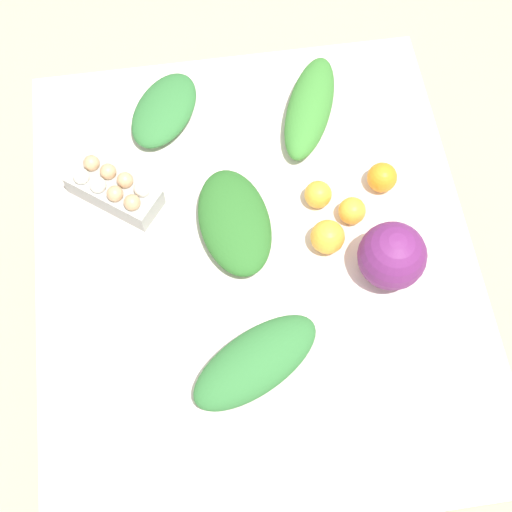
{
  "coord_description": "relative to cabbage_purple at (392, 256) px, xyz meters",
  "views": [
    {
      "loc": [
        -0.71,
        0.1,
        2.33
      ],
      "look_at": [
        0.0,
        0.0,
        0.79
      ],
      "focal_mm": 50.0,
      "sensor_mm": 36.0,
      "label": 1
    }
  ],
  "objects": [
    {
      "name": "ground_plane",
      "position": [
        0.07,
        0.31,
        -0.85
      ],
      "size": [
        8.0,
        8.0,
        0.0
      ],
      "primitive_type": "plane",
      "color": "#C6B289"
    },
    {
      "name": "dining_table",
      "position": [
        0.07,
        0.31,
        -0.18
      ],
      "size": [
        1.25,
        1.06,
        0.77
      ],
      "color": "silver",
      "rests_on": "ground_plane"
    },
    {
      "name": "cabbage_purple",
      "position": [
        0.0,
        0.0,
        0.0
      ],
      "size": [
        0.16,
        0.16,
        0.16
      ],
      "primitive_type": "sphere",
      "color": "#6B2366",
      "rests_on": "dining_table"
    },
    {
      "name": "egg_carton",
      "position": [
        0.29,
        0.63,
        -0.04
      ],
      "size": [
        0.22,
        0.24,
        0.09
      ],
      "rotation": [
        0.0,
        0.0,
        0.91
      ],
      "color": "#A8A8A3",
      "rests_on": "dining_table"
    },
    {
      "name": "greens_bunch_beet_tops",
      "position": [
        -0.19,
        0.34,
        -0.04
      ],
      "size": [
        0.27,
        0.35,
        0.08
      ],
      "primitive_type": "ellipsoid",
      "rotation": [
        0.0,
        0.0,
        5.2
      ],
      "color": "#337538",
      "rests_on": "dining_table"
    },
    {
      "name": "greens_bunch_dandelion",
      "position": [
        0.47,
        0.11,
        -0.04
      ],
      "size": [
        0.35,
        0.23,
        0.08
      ],
      "primitive_type": "ellipsoid",
      "rotation": [
        0.0,
        0.0,
        2.75
      ],
      "color": "#3D8433",
      "rests_on": "dining_table"
    },
    {
      "name": "greens_bunch_kale",
      "position": [
        0.16,
        0.34,
        -0.04
      ],
      "size": [
        0.31,
        0.2,
        0.07
      ],
      "primitive_type": "ellipsoid",
      "rotation": [
        0.0,
        0.0,
        3.24
      ],
      "color": "#2D6B28",
      "rests_on": "dining_table"
    },
    {
      "name": "greens_bunch_chard",
      "position": [
        0.52,
        0.48,
        -0.05
      ],
      "size": [
        0.29,
        0.25,
        0.06
      ],
      "primitive_type": "ellipsoid",
      "rotation": [
        0.0,
        0.0,
        2.61
      ],
      "color": "#337538",
      "rests_on": "dining_table"
    },
    {
      "name": "orange_0",
      "position": [
        0.15,
        0.06,
        -0.05
      ],
      "size": [
        0.07,
        0.07,
        0.07
      ],
      "primitive_type": "sphere",
      "color": "#F9A833",
      "rests_on": "dining_table"
    },
    {
      "name": "orange_1",
      "position": [
        0.21,
        0.13,
        -0.05
      ],
      "size": [
        0.07,
        0.07,
        0.07
      ],
      "primitive_type": "sphere",
      "color": "#F9A833",
      "rests_on": "dining_table"
    },
    {
      "name": "orange_2",
      "position": [
        0.23,
        -0.04,
        -0.04
      ],
      "size": [
        0.08,
        0.08,
        0.08
      ],
      "primitive_type": "sphere",
      "color": "orange",
      "rests_on": "dining_table"
    },
    {
      "name": "orange_3",
      "position": [
        0.09,
        0.13,
        -0.04
      ],
      "size": [
        0.08,
        0.08,
        0.08
      ],
      "primitive_type": "sphere",
      "color": "#F9A833",
      "rests_on": "dining_table"
    }
  ]
}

